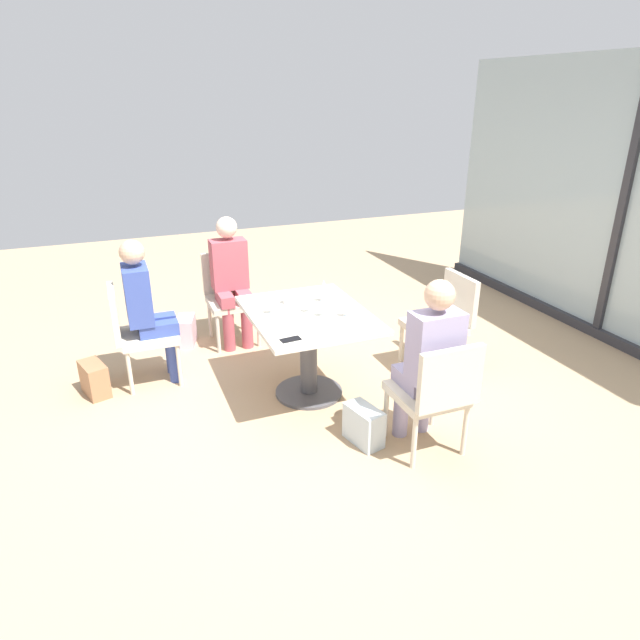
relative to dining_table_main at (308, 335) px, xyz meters
name	(u,v)px	position (x,y,z in m)	size (l,w,h in m)	color
ground_plane	(309,393)	(0.00, 0.00, -0.54)	(12.00, 12.00, 0.00)	tan
window_wall_backdrop	(622,220)	(0.00, 3.20, 0.67)	(4.95, 0.10, 2.70)	#A3B7BC
dining_table_main	(308,335)	(0.00, 0.00, 0.00)	(1.15, 0.91, 0.73)	silver
chair_side_end	(230,292)	(-1.34, -0.34, -0.04)	(0.50, 0.46, 0.87)	beige
chair_front_left	(136,329)	(-0.72, -1.28, -0.04)	(0.46, 0.50, 0.87)	beige
chair_far_right	(435,390)	(1.08, 0.51, -0.04)	(0.50, 0.46, 0.87)	beige
chair_near_window	(444,317)	(0.00, 1.28, -0.04)	(0.46, 0.51, 0.87)	beige
person_side_end	(231,276)	(-1.23, -0.34, 0.16)	(0.39, 0.34, 1.26)	#B24C56
person_front_left	(147,305)	(-0.72, -1.17, 0.16)	(0.34, 0.39, 1.26)	#384C9E
person_far_right	(429,356)	(0.97, 0.51, 0.16)	(0.39, 0.34, 1.26)	#9E93B7
wine_glass_0	(347,301)	(0.20, 0.25, 0.32)	(0.07, 0.07, 0.18)	silver
wine_glass_1	(324,286)	(-0.19, 0.21, 0.32)	(0.07, 0.07, 0.18)	silver
wine_glass_2	(272,298)	(-0.08, -0.27, 0.32)	(0.07, 0.07, 0.18)	silver
wine_glass_3	(310,297)	(0.00, 0.01, 0.32)	(0.07, 0.07, 0.18)	silver
wine_glass_4	(324,301)	(0.12, 0.08, 0.32)	(0.07, 0.07, 0.18)	silver
coffee_cup	(288,298)	(-0.25, -0.09, 0.24)	(0.08, 0.08, 0.09)	white
cell_phone_on_table	(291,339)	(0.44, -0.30, 0.20)	(0.07, 0.14, 0.01)	black
handbag_0	(186,331)	(-1.37, -0.79, -0.40)	(0.30, 0.16, 0.28)	beige
handbag_1	(94,379)	(-0.64, -1.66, -0.40)	(0.30, 0.16, 0.28)	#A3704C
handbag_2	(364,425)	(0.80, 0.12, -0.40)	(0.30, 0.16, 0.28)	silver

